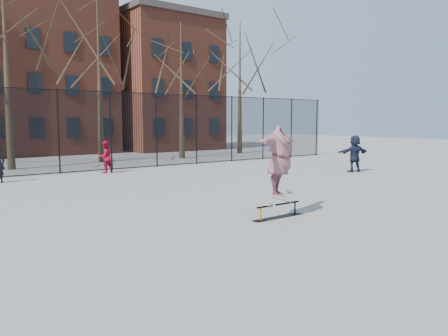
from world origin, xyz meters
TOP-DOWN VIEW (x-y plane):
  - ground at (0.00, 0.00)m, footprint 100.00×100.00m
  - skate_rail at (0.29, -0.06)m, footprint 1.68×0.26m
  - skateboard at (0.30, -0.06)m, footprint 0.82×0.19m
  - skater at (0.30, -0.06)m, footprint 2.28×1.44m
  - bystander_red at (0.45, 12.00)m, footprint 0.87×0.75m
  - bystander_navy at (10.40, 5.00)m, footprint 1.76×0.97m
  - fence at (-0.01, 13.00)m, footprint 34.03×0.07m
  - tree_row at (-0.25, 17.15)m, footprint 33.66×7.46m
  - rowhouses at (0.72, 26.00)m, footprint 29.00×7.00m

SIDE VIEW (x-z plane):
  - ground at x=0.00m, z-range 0.00..0.00m
  - skate_rail at x=0.29m, z-range -0.04..0.33m
  - skateboard at x=0.30m, z-range 0.37..0.47m
  - bystander_red at x=0.45m, z-range 0.00..1.55m
  - bystander_navy at x=10.40m, z-range 0.00..1.81m
  - skater at x=0.30m, z-range 0.47..2.28m
  - fence at x=-0.01m, z-range 0.05..4.05m
  - rowhouses at x=0.72m, z-range -0.44..12.56m
  - tree_row at x=-0.25m, z-range 2.02..12.69m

